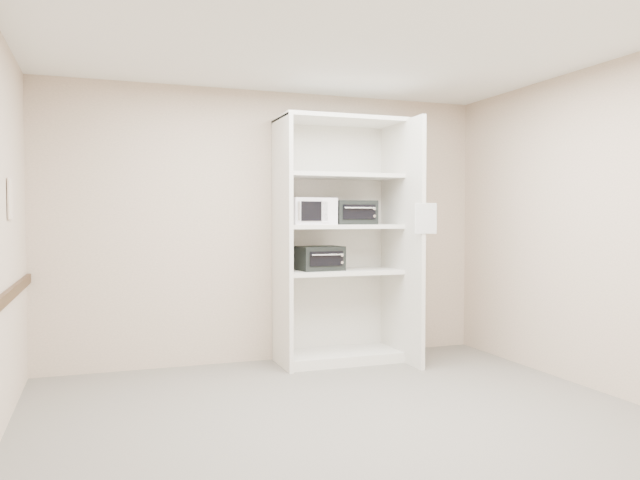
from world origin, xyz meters
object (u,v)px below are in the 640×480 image
object	(u,v)px
microwave	(311,211)
toaster_oven_lower	(319,258)
shelving_unit	(344,248)
toaster_oven_upper	(353,213)

from	to	relation	value
microwave	toaster_oven_lower	bearing A→B (deg)	2.80
shelving_unit	toaster_oven_upper	bearing A→B (deg)	-0.37
microwave	toaster_oven_upper	size ratio (longest dim) A/B	1.05
shelving_unit	toaster_oven_lower	bearing A→B (deg)	179.89
microwave	toaster_oven_lower	world-z (taller)	microwave
shelving_unit	toaster_oven_upper	xyz separation A→B (m)	(0.10, -0.00, 0.36)
shelving_unit	toaster_oven_upper	world-z (taller)	shelving_unit
toaster_oven_lower	toaster_oven_upper	bearing A→B (deg)	-5.16
microwave	toaster_oven_upper	xyz separation A→B (m)	(0.45, 0.01, -0.01)
shelving_unit	microwave	xyz separation A→B (m)	(-0.35, -0.01, 0.37)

